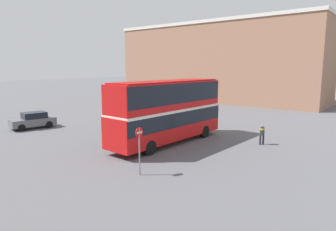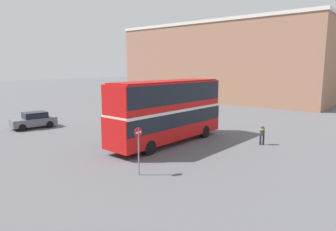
# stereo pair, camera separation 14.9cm
# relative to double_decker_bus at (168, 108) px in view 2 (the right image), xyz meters

# --- Properties ---
(ground_plane) EXTENTS (240.00, 240.00, 0.00)m
(ground_plane) POSITION_rel_double_decker_bus_xyz_m (-1.30, 0.03, -2.80)
(ground_plane) COLOR #5B5B60
(building_row_right) EXTENTS (10.51, 36.70, 13.43)m
(building_row_right) POSITION_rel_double_decker_bus_xyz_m (29.78, 12.60, 3.93)
(building_row_right) COLOR #9E7056
(building_row_right) RESTS_ON ground_plane
(double_decker_bus) EXTENTS (10.89, 2.88, 4.90)m
(double_decker_bus) POSITION_rel_double_decker_bus_xyz_m (0.00, 0.00, 0.00)
(double_decker_bus) COLOR red
(double_decker_bus) RESTS_ON ground_plane
(pedestrian_foreground) EXTENTS (0.54, 0.54, 1.54)m
(pedestrian_foreground) POSITION_rel_double_decker_bus_xyz_m (4.17, -5.94, -1.85)
(pedestrian_foreground) COLOR #232328
(pedestrian_foreground) RESTS_ON ground_plane
(parked_car_kerb_near) EXTENTS (4.23, 2.29, 1.61)m
(parked_car_kerb_near) POSITION_rel_double_decker_bus_xyz_m (9.27, 8.41, -1.99)
(parked_car_kerb_near) COLOR maroon
(parked_car_kerb_near) RESTS_ON ground_plane
(parked_car_kerb_far) EXTENTS (4.31, 2.46, 1.58)m
(parked_car_kerb_far) POSITION_rel_double_decker_bus_xyz_m (-3.71, 13.89, -2.01)
(parked_car_kerb_far) COLOR slate
(parked_car_kerb_far) RESTS_ON ground_plane
(no_entry_sign) EXTENTS (0.57, 0.08, 2.70)m
(no_entry_sign) POSITION_rel_double_decker_bus_xyz_m (-6.48, -3.17, -1.03)
(no_entry_sign) COLOR gray
(no_entry_sign) RESTS_ON ground_plane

